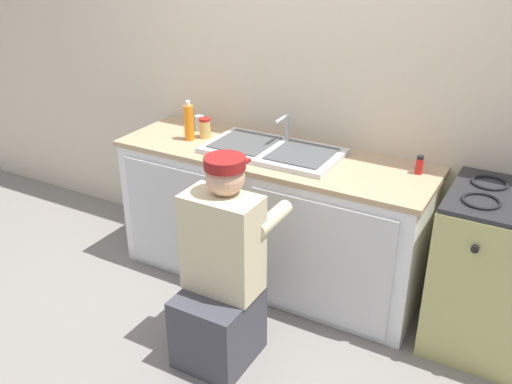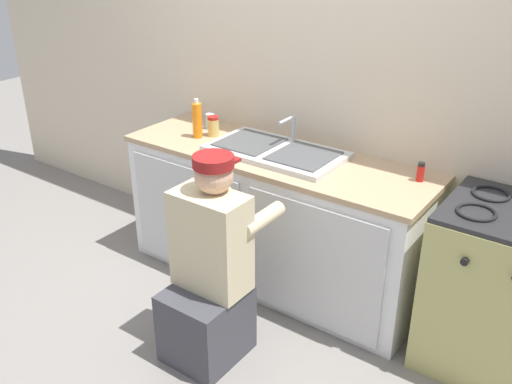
{
  "view_description": "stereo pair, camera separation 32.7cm",
  "coord_description": "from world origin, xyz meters",
  "px_view_note": "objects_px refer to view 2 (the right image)",
  "views": [
    {
      "loc": [
        1.45,
        -2.48,
        2.1
      ],
      "look_at": [
        0.0,
        0.1,
        0.68
      ],
      "focal_mm": 40.0,
      "sensor_mm": 36.0,
      "label": 1
    },
    {
      "loc": [
        1.73,
        -2.3,
        2.1
      ],
      "look_at": [
        0.0,
        0.1,
        0.68
      ],
      "focal_mm": 40.0,
      "sensor_mm": 36.0,
      "label": 2
    }
  ],
  "objects_px": {
    "sink_double_basin": "(276,151)",
    "water_glass": "(210,121)",
    "spice_bottle_red": "(421,172)",
    "stove_range": "(497,290)",
    "plumber_person": "(210,277)",
    "condiment_jar": "(213,126)",
    "soap_bottle_orange": "(197,120)"
  },
  "relations": [
    {
      "from": "sink_double_basin",
      "to": "water_glass",
      "type": "height_order",
      "value": "sink_double_basin"
    },
    {
      "from": "spice_bottle_red",
      "to": "stove_range",
      "type": "bearing_deg",
      "value": -13.77
    },
    {
      "from": "plumber_person",
      "to": "condiment_jar",
      "type": "xyz_separation_m",
      "value": [
        -0.62,
        0.8,
        0.46
      ]
    },
    {
      "from": "condiment_jar",
      "to": "spice_bottle_red",
      "type": "bearing_deg",
      "value": 4.04
    },
    {
      "from": "sink_double_basin",
      "to": "water_glass",
      "type": "xyz_separation_m",
      "value": [
        -0.6,
        0.12,
        0.03
      ]
    },
    {
      "from": "sink_double_basin",
      "to": "spice_bottle_red",
      "type": "xyz_separation_m",
      "value": [
        0.83,
        0.12,
        0.03
      ]
    },
    {
      "from": "water_glass",
      "to": "spice_bottle_red",
      "type": "distance_m",
      "value": 1.43
    },
    {
      "from": "spice_bottle_red",
      "to": "soap_bottle_orange",
      "type": "bearing_deg",
      "value": -172.86
    },
    {
      "from": "plumber_person",
      "to": "condiment_jar",
      "type": "relative_size",
      "value": 8.63
    },
    {
      "from": "plumber_person",
      "to": "spice_bottle_red",
      "type": "xyz_separation_m",
      "value": [
        0.71,
        0.9,
        0.45
      ]
    },
    {
      "from": "sink_double_basin",
      "to": "plumber_person",
      "type": "relative_size",
      "value": 0.72
    },
    {
      "from": "water_glass",
      "to": "condiment_jar",
      "type": "relative_size",
      "value": 0.78
    },
    {
      "from": "plumber_person",
      "to": "condiment_jar",
      "type": "height_order",
      "value": "plumber_person"
    },
    {
      "from": "condiment_jar",
      "to": "sink_double_basin",
      "type": "bearing_deg",
      "value": -3.15
    },
    {
      "from": "spice_bottle_red",
      "to": "soap_bottle_orange",
      "type": "distance_m",
      "value": 1.4
    },
    {
      "from": "spice_bottle_red",
      "to": "soap_bottle_orange",
      "type": "relative_size",
      "value": 0.42
    },
    {
      "from": "plumber_person",
      "to": "sink_double_basin",
      "type": "bearing_deg",
      "value": 98.89
    },
    {
      "from": "stove_range",
      "to": "soap_bottle_orange",
      "type": "xyz_separation_m",
      "value": [
        -1.89,
        -0.05,
        0.53
      ]
    },
    {
      "from": "stove_range",
      "to": "condiment_jar",
      "type": "relative_size",
      "value": 6.96
    },
    {
      "from": "stove_range",
      "to": "soap_bottle_orange",
      "type": "relative_size",
      "value": 3.56
    },
    {
      "from": "stove_range",
      "to": "plumber_person",
      "type": "distance_m",
      "value": 1.44
    },
    {
      "from": "condiment_jar",
      "to": "soap_bottle_orange",
      "type": "relative_size",
      "value": 0.51
    },
    {
      "from": "sink_double_basin",
      "to": "plumber_person",
      "type": "height_order",
      "value": "plumber_person"
    },
    {
      "from": "stove_range",
      "to": "water_glass",
      "type": "height_order",
      "value": "water_glass"
    },
    {
      "from": "plumber_person",
      "to": "condiment_jar",
      "type": "bearing_deg",
      "value": 127.66
    },
    {
      "from": "condiment_jar",
      "to": "soap_bottle_orange",
      "type": "xyz_separation_m",
      "value": [
        -0.06,
        -0.08,
        0.05
      ]
    },
    {
      "from": "stove_range",
      "to": "plumber_person",
      "type": "xyz_separation_m",
      "value": [
        -1.21,
        -0.77,
        0.02
      ]
    },
    {
      "from": "condiment_jar",
      "to": "plumber_person",
      "type": "bearing_deg",
      "value": -52.34
    },
    {
      "from": "stove_range",
      "to": "plumber_person",
      "type": "relative_size",
      "value": 0.81
    },
    {
      "from": "sink_double_basin",
      "to": "stove_range",
      "type": "xyz_separation_m",
      "value": [
        1.33,
        -0.0,
        -0.43
      ]
    },
    {
      "from": "sink_double_basin",
      "to": "condiment_jar",
      "type": "relative_size",
      "value": 6.25
    },
    {
      "from": "plumber_person",
      "to": "water_glass",
      "type": "bearing_deg",
      "value": 128.92
    }
  ]
}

